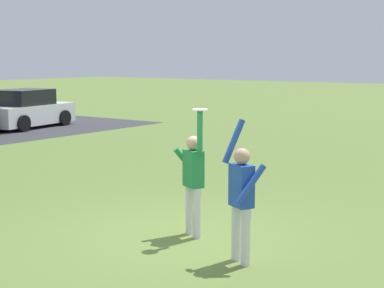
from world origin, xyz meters
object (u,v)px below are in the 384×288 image
(person_catcher, at_px, (193,177))
(frisbee_disc, at_px, (200,110))
(parked_car_white, at_px, (27,110))
(person_defender, at_px, (241,195))

(person_catcher, height_order, frisbee_disc, frisbee_disc)
(person_catcher, relative_size, parked_car_white, 0.48)
(person_catcher, height_order, person_defender, person_catcher)
(person_catcher, height_order, parked_car_white, person_catcher)
(person_defender, bearing_deg, person_catcher, 0.00)
(person_catcher, bearing_deg, parked_car_white, 177.03)
(person_defender, relative_size, parked_car_white, 0.47)
(person_catcher, distance_m, frisbee_disc, 1.13)
(parked_car_white, bearing_deg, person_catcher, -129.37)
(frisbee_disc, height_order, parked_car_white, frisbee_disc)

